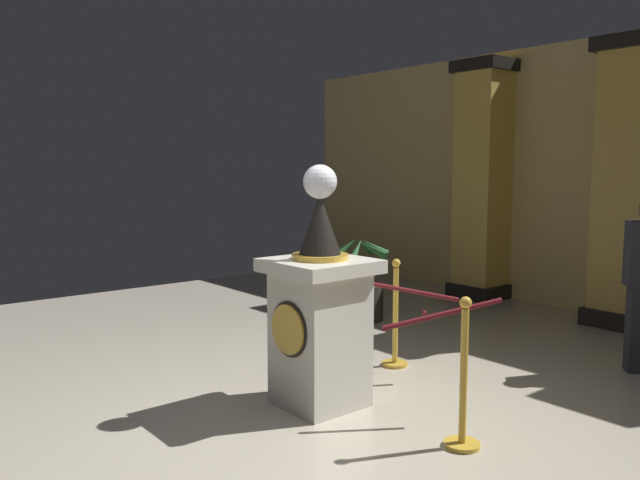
# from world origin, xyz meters

# --- Properties ---
(ground_plane) EXTENTS (11.69, 11.69, 0.00)m
(ground_plane) POSITION_xyz_m (0.00, 0.00, 0.00)
(ground_plane) COLOR #B2A893
(pedestal_clock) EXTENTS (0.72, 0.72, 1.85)m
(pedestal_clock) POSITION_xyz_m (-0.37, 0.27, 0.72)
(pedestal_clock) COLOR beige
(pedestal_clock) RESTS_ON ground_plane
(stanchion_near) EXTENTS (0.24, 0.24, 1.01)m
(stanchion_near) POSITION_xyz_m (0.81, 0.52, 0.35)
(stanchion_near) COLOR gold
(stanchion_near) RESTS_ON ground_plane
(stanchion_far) EXTENTS (0.24, 0.24, 1.00)m
(stanchion_far) POSITION_xyz_m (-0.68, 1.43, 0.35)
(stanchion_far) COLOR gold
(stanchion_far) RESTS_ON ground_plane
(velvet_rope) EXTENTS (1.23, 1.23, 0.22)m
(velvet_rope) POSITION_xyz_m (0.06, 0.97, 0.79)
(velvet_rope) COLOR #591419
(column_left) EXTENTS (0.72, 0.72, 3.27)m
(column_left) POSITION_xyz_m (-2.10, 4.63, 1.62)
(column_left) COLOR black
(column_left) RESTS_ON ground_plane
(column_centre_rear) EXTENTS (0.86, 0.86, 3.27)m
(column_centre_rear) POSITION_xyz_m (0.00, 4.63, 1.62)
(column_centre_rear) COLOR black
(column_centre_rear) RESTS_ON ground_plane
(potted_palm_left) EXTENTS (0.77, 0.72, 1.04)m
(potted_palm_left) POSITION_xyz_m (-2.22, 2.41, 0.31)
(potted_palm_left) COLOR #2D2823
(potted_palm_left) RESTS_ON ground_plane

